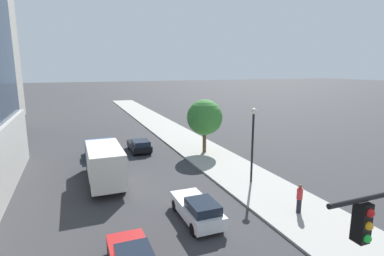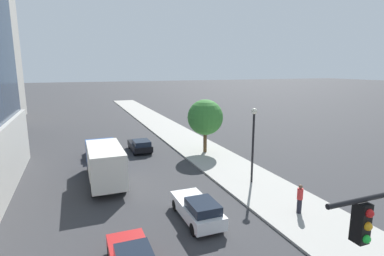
{
  "view_description": "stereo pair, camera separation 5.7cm",
  "coord_description": "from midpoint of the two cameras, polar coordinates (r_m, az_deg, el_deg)",
  "views": [
    {
      "loc": [
        -3.71,
        -1.22,
        8.59
      ],
      "look_at": [
        1.42,
        11.77,
        5.82
      ],
      "focal_mm": 28.37,
      "sensor_mm": 36.0,
      "label": 1
    },
    {
      "loc": [
        -3.66,
        -1.24,
        8.59
      ],
      "look_at": [
        1.42,
        11.77,
        5.82
      ],
      "focal_mm": 28.37,
      "sensor_mm": 36.0,
      "label": 2
    }
  ],
  "objects": [
    {
      "name": "car_black",
      "position": [
        32.06,
        -9.89,
        -3.21
      ],
      "size": [
        1.88,
        4.09,
        1.35
      ],
      "color": "black",
      "rests_on": "ground"
    },
    {
      "name": "street_tree",
      "position": [
        30.39,
        2.33,
        2.01
      ],
      "size": [
        3.58,
        3.58,
        5.38
      ],
      "color": "brown",
      "rests_on": "sidewalk"
    },
    {
      "name": "car_blue",
      "position": [
        31.23,
        -17.53,
        -3.92
      ],
      "size": [
        1.8,
        4.09,
        1.43
      ],
      "color": "#233D9E",
      "rests_on": "ground"
    },
    {
      "name": "sidewalk",
      "position": [
        25.91,
        7.92,
        -8.06
      ],
      "size": [
        5.1,
        120.0,
        0.15
      ],
      "primitive_type": "cube",
      "color": "#9E9B93",
      "rests_on": "ground"
    },
    {
      "name": "pedestrian_red_shirt",
      "position": [
        19.36,
        19.46,
        -12.36
      ],
      "size": [
        0.34,
        0.34,
        1.76
      ],
      "color": "black",
      "rests_on": "sidewalk"
    },
    {
      "name": "car_white",
      "position": [
        17.77,
        0.94,
        -14.98
      ],
      "size": [
        1.75,
        4.44,
        1.48
      ],
      "color": "silver",
      "rests_on": "ground"
    },
    {
      "name": "box_truck",
      "position": [
        23.82,
        -16.32,
        -6.01
      ],
      "size": [
        2.35,
        7.73,
        3.04
      ],
      "color": "#1E4799",
      "rests_on": "ground"
    },
    {
      "name": "street_lamp",
      "position": [
        22.59,
        11.3,
        -1.14
      ],
      "size": [
        0.44,
        0.44,
        5.6
      ],
      "color": "black",
      "rests_on": "sidewalk"
    }
  ]
}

